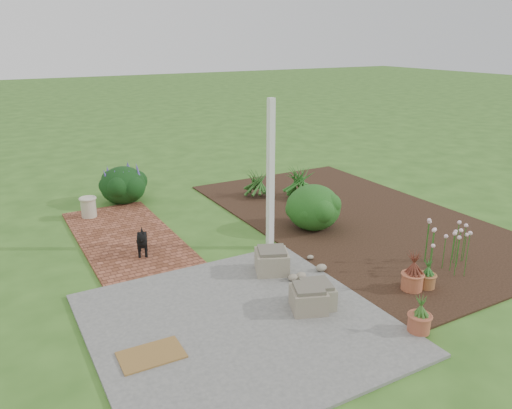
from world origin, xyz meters
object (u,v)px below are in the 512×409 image
stone_trough_near (308,299)px  cream_ceramic_urn (89,207)px  black_dog (142,240)px  evergreen_shrub (313,206)px

stone_trough_near → cream_ceramic_urn: bearing=109.1°
stone_trough_near → black_dog: black_dog is taller
black_dog → evergreen_shrub: evergreen_shrub is taller
stone_trough_near → cream_ceramic_urn: size_ratio=1.13×
black_dog → evergreen_shrub: (3.12, -0.32, 0.15)m
cream_ceramic_urn → evergreen_shrub: size_ratio=0.39×
evergreen_shrub → black_dog: bearing=174.2°
stone_trough_near → evergreen_shrub: bearing=53.4°
evergreen_shrub → cream_ceramic_urn: bearing=143.2°
black_dog → evergreen_shrub: 3.14m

